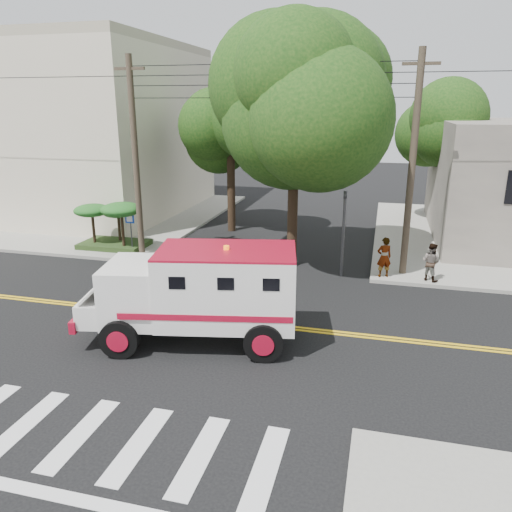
# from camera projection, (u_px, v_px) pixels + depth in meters

# --- Properties ---
(ground) EXTENTS (100.00, 100.00, 0.00)m
(ground) POSITION_uv_depth(u_px,v_px,m) (212.00, 319.00, 16.79)
(ground) COLOR black
(ground) RESTS_ON ground
(sidewalk_nw) EXTENTS (17.00, 17.00, 0.15)m
(sidewalk_nw) POSITION_uv_depth(u_px,v_px,m) (85.00, 214.00, 32.49)
(sidewalk_nw) COLOR gray
(sidewalk_nw) RESTS_ON ground
(building_left) EXTENTS (16.00, 14.00, 10.00)m
(building_left) POSITION_uv_depth(u_px,v_px,m) (63.00, 133.00, 32.87)
(building_left) COLOR beige
(building_left) RESTS_ON sidewalk_nw
(utility_pole_left) EXTENTS (0.28, 0.28, 9.00)m
(utility_pole_left) POSITION_uv_depth(u_px,v_px,m) (136.00, 161.00, 22.37)
(utility_pole_left) COLOR #382D23
(utility_pole_left) RESTS_ON ground
(utility_pole_right) EXTENTS (0.28, 0.28, 9.00)m
(utility_pole_right) POSITION_uv_depth(u_px,v_px,m) (412.00, 169.00, 19.72)
(utility_pole_right) COLOR #382D23
(utility_pole_right) RESTS_ON ground
(tree_main) EXTENTS (6.08, 5.70, 9.85)m
(tree_main) POSITION_uv_depth(u_px,v_px,m) (305.00, 98.00, 19.98)
(tree_main) COLOR black
(tree_main) RESTS_ON ground
(tree_left) EXTENTS (4.48, 4.20, 7.70)m
(tree_left) POSITION_uv_depth(u_px,v_px,m) (235.00, 128.00, 26.67)
(tree_left) COLOR black
(tree_left) RESTS_ON ground
(tree_right) EXTENTS (4.80, 4.50, 8.20)m
(tree_right) POSITION_uv_depth(u_px,v_px,m) (455.00, 120.00, 27.51)
(tree_right) COLOR black
(tree_right) RESTS_ON ground
(traffic_signal) EXTENTS (0.15, 0.18, 3.60)m
(traffic_signal) POSITION_uv_depth(u_px,v_px,m) (344.00, 224.00, 20.42)
(traffic_signal) COLOR #3F3F42
(traffic_signal) RESTS_ON ground
(accessibility_sign) EXTENTS (0.45, 0.10, 2.02)m
(accessibility_sign) POSITION_uv_depth(u_px,v_px,m) (131.00, 227.00, 23.59)
(accessibility_sign) COLOR #3F3F42
(accessibility_sign) RESTS_ON ground
(palm_planter) EXTENTS (3.52, 2.63, 2.36)m
(palm_planter) POSITION_uv_depth(u_px,v_px,m) (112.00, 218.00, 24.22)
(palm_planter) COLOR #1E3314
(palm_planter) RESTS_ON sidewalk_nw
(armored_truck) EXTENTS (6.76, 3.59, 2.93)m
(armored_truck) POSITION_uv_depth(u_px,v_px,m) (199.00, 290.00, 14.80)
(armored_truck) COLOR silver
(armored_truck) RESTS_ON ground
(pedestrian_a) EXTENTS (0.71, 0.59, 1.67)m
(pedestrian_a) POSITION_uv_depth(u_px,v_px,m) (384.00, 257.00, 20.29)
(pedestrian_a) COLOR gray
(pedestrian_a) RESTS_ON sidewalk_ne
(pedestrian_b) EXTENTS (0.95, 0.90, 1.55)m
(pedestrian_b) POSITION_uv_depth(u_px,v_px,m) (431.00, 262.00, 19.87)
(pedestrian_b) COLOR gray
(pedestrian_b) RESTS_ON sidewalk_ne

